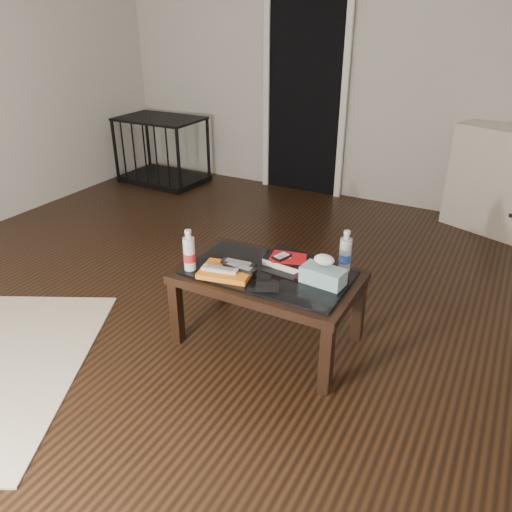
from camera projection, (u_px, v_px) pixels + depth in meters
The scene contains 17 objects.
ground at pixel (209, 304), 3.34m from camera, with size 5.00×5.00×0.00m, color black.
room_shell at pixel (195, 41), 2.61m from camera, with size 5.00×5.00×5.00m.
doorway at pixel (305, 92), 4.99m from camera, with size 0.90×0.08×2.07m.
coffee_table at pixel (268, 282), 2.80m from camera, with size 1.00×0.60×0.46m.
pet_crate at pixel (163, 161), 5.61m from camera, with size 0.94×0.66×0.71m.
magazines at pixel (226, 271), 2.74m from camera, with size 0.28×0.21×0.03m, color orange.
remote_silver at pixel (220, 269), 2.71m from camera, with size 0.20×0.05×0.02m, color silver.
remote_black_front at pixel (240, 267), 2.73m from camera, with size 0.20×0.05×0.02m, color black.
remote_black_back at pixel (238, 263), 2.78m from camera, with size 0.20×0.05×0.02m, color black.
textbook at pixel (289, 260), 2.85m from camera, with size 0.25×0.20×0.05m, color black.
dvd_mailers at pixel (288, 257), 2.83m from camera, with size 0.19×0.14×0.01m, color red.
ipod at pixel (282, 256), 2.81m from camera, with size 0.06×0.10×0.02m, color black.
flip_phone at pixel (303, 277), 2.69m from camera, with size 0.09×0.05×0.02m, color black.
wallet at pixel (267, 287), 2.60m from camera, with size 0.12×0.07×0.02m, color black.
water_bottle_left at pixel (189, 250), 2.75m from camera, with size 0.07×0.07×0.24m, color silver.
water_bottle_right at pixel (346, 251), 2.74m from camera, with size 0.07×0.07×0.24m, color #B4BCBF.
tissue_box at pixel (323, 276), 2.64m from camera, with size 0.23×0.12×0.09m, color teal.
Camera 1 is at (1.62, -2.35, 1.78)m, focal length 35.00 mm.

